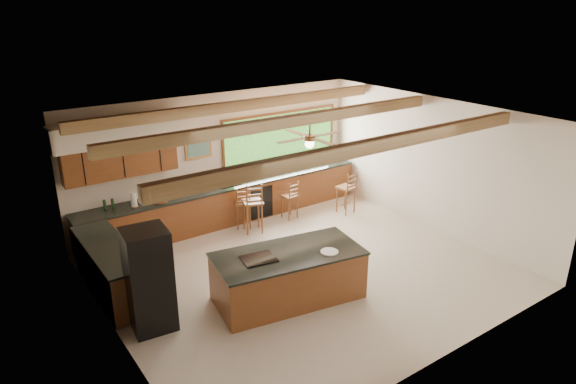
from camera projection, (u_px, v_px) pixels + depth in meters
ground at (303, 271)px, 9.98m from camera, size 7.20×7.20×0.00m
room_shell at (276, 155)px, 9.60m from camera, size 7.27×6.54×3.02m
counter_run at (205, 216)px, 11.30m from camera, size 7.12×3.10×1.24m
island at (288, 276)px, 8.91m from camera, size 2.72×1.62×0.91m
refrigerator at (149, 280)px, 7.99m from camera, size 0.73×0.71×1.70m
bar_stool_a at (244, 204)px, 11.65m from camera, size 0.46×0.46×1.00m
bar_stool_b at (254, 203)px, 11.38m from camera, size 0.54×0.54×1.19m
bar_stool_c at (291, 197)px, 12.17m from camera, size 0.36×0.36×0.94m
bar_stool_d at (348, 189)px, 12.44m from camera, size 0.43×0.43×1.08m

